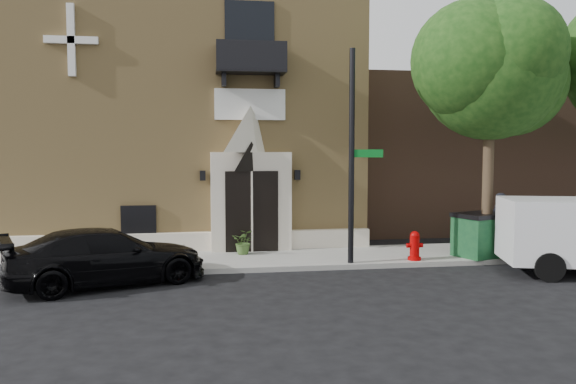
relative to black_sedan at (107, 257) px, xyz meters
name	(u,v)px	position (x,y,z in m)	size (l,w,h in m)	color
ground	(295,272)	(4.98, 0.80, -0.73)	(120.00, 120.00, 0.00)	black
sidewalk	(319,258)	(5.98, 2.30, -0.65)	(42.00, 3.00, 0.15)	gray
church	(191,120)	(2.00, 8.75, 3.91)	(12.20, 11.01, 9.30)	tan
neighbour_building	(516,154)	(16.98, 9.80, 2.47)	(18.00, 8.00, 6.40)	brown
street_tree_left	(493,68)	(11.01, 1.14, 5.14)	(4.97, 4.38, 7.77)	#38281C
black_sedan	(107,257)	(0.00, 0.00, 0.00)	(2.03, 5.00, 1.45)	black
street_sign	(352,156)	(6.70, 1.07, 2.52)	(0.96, 1.12, 6.15)	black
fire_hydrant	(415,246)	(8.66, 1.16, -0.15)	(0.49, 0.40, 0.87)	#A10000
dumpster	(487,234)	(11.16, 1.53, 0.10)	(2.32, 1.80, 1.34)	#103C20
planter	(244,242)	(3.69, 2.85, -0.18)	(0.71, 0.62, 0.79)	#41612A
pedestrian_near	(498,222)	(11.85, 2.11, 0.37)	(0.69, 0.45, 1.90)	black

